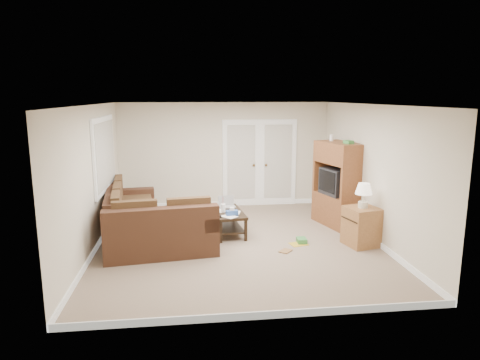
{
  "coord_description": "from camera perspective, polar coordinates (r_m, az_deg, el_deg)",
  "views": [
    {
      "loc": [
        -0.84,
        -7.41,
        2.65
      ],
      "look_at": [
        0.09,
        0.38,
        1.1
      ],
      "focal_mm": 32.0,
      "sensor_mm": 36.0,
      "label": 1
    }
  ],
  "objects": [
    {
      "name": "wall_right",
      "position": [
        8.25,
        17.18,
        0.9
      ],
      "size": [
        0.02,
        5.5,
        2.5
      ],
      "primitive_type": "cube",
      "color": "silver",
      "rests_on": "floor"
    },
    {
      "name": "ceiling",
      "position": [
        7.46,
        -0.35,
        10.02
      ],
      "size": [
        5.0,
        5.5,
        0.02
      ],
      "primitive_type": "cube",
      "color": "silver",
      "rests_on": "wall_back"
    },
    {
      "name": "wall_back",
      "position": [
        10.3,
        -2.07,
        3.36
      ],
      "size": [
        5.0,
        0.02,
        2.5
      ],
      "primitive_type": "cube",
      "color": "silver",
      "rests_on": "floor"
    },
    {
      "name": "tv_armoire",
      "position": [
        9.03,
        12.99,
        -0.47
      ],
      "size": [
        0.85,
        1.2,
        1.85
      ],
      "rotation": [
        0.0,
        0.0,
        0.26
      ],
      "color": "brown",
      "rests_on": "floor"
    },
    {
      "name": "baseboards",
      "position": [
        7.9,
        -0.32,
        -8.04
      ],
      "size": [
        5.0,
        5.5,
        0.1
      ],
      "primitive_type": null,
      "color": "white",
      "rests_on": "floor"
    },
    {
      "name": "coffee_table",
      "position": [
        8.39,
        -1.65,
        -5.48
      ],
      "size": [
        0.67,
        1.16,
        0.75
      ],
      "rotation": [
        0.0,
        0.0,
        0.11
      ],
      "color": "black",
      "rests_on": "floor"
    },
    {
      "name": "floor_greenbox",
      "position": [
        7.99,
        8.22,
        -7.98
      ],
      "size": [
        0.18,
        0.23,
        0.09
      ],
      "primitive_type": "cube",
      "rotation": [
        0.0,
        0.0,
        -0.04
      ],
      "color": "#3D863D",
      "rests_on": "floor"
    },
    {
      "name": "window_left",
      "position": [
        8.64,
        -17.61,
        3.33
      ],
      "size": [
        0.05,
        1.92,
        1.42
      ],
      "color": "white",
      "rests_on": "wall_left"
    },
    {
      "name": "space_heater",
      "position": [
        10.63,
        10.03,
        -2.69
      ],
      "size": [
        0.13,
        0.11,
        0.27
      ],
      "primitive_type": "cube",
      "rotation": [
        0.0,
        0.0,
        0.22
      ],
      "color": "white",
      "rests_on": "floor"
    },
    {
      "name": "sectional_sofa",
      "position": [
        8.1,
        -12.71,
        -5.64
      ],
      "size": [
        2.24,
        2.95,
        0.88
      ],
      "rotation": [
        0.0,
        0.0,
        0.12
      ],
      "color": "#45291A",
      "rests_on": "floor"
    },
    {
      "name": "floor_book",
      "position": [
        7.58,
        5.53,
        -9.28
      ],
      "size": [
        0.28,
        0.28,
        0.02
      ],
      "primitive_type": "imported",
      "rotation": [
        0.0,
        0.0,
        -0.71
      ],
      "color": "brown",
      "rests_on": "floor"
    },
    {
      "name": "side_cabinet",
      "position": [
        7.99,
        15.95,
        -5.56
      ],
      "size": [
        0.65,
        0.65,
        1.14
      ],
      "rotation": [
        0.0,
        0.0,
        0.23
      ],
      "color": "#9A6638",
      "rests_on": "floor"
    },
    {
      "name": "floor_magazine",
      "position": [
        7.92,
        7.82,
        -8.45
      ],
      "size": [
        0.36,
        0.31,
        0.01
      ],
      "primitive_type": "cube",
      "rotation": [
        0.0,
        0.0,
        0.25
      ],
      "color": "gold",
      "rests_on": "floor"
    },
    {
      "name": "floor",
      "position": [
        7.92,
        -0.32,
        -8.38
      ],
      "size": [
        5.5,
        5.5,
        0.0
      ],
      "primitive_type": "plane",
      "color": "gray",
      "rests_on": "ground"
    },
    {
      "name": "wall_left",
      "position": [
        7.73,
        -19.09,
        0.11
      ],
      "size": [
        0.02,
        5.5,
        2.5
      ],
      "primitive_type": "cube",
      "color": "silver",
      "rests_on": "floor"
    },
    {
      "name": "french_doors",
      "position": [
        10.4,
        2.63,
        2.23
      ],
      "size": [
        1.8,
        0.05,
        2.13
      ],
      "color": "white",
      "rests_on": "floor"
    },
    {
      "name": "wall_front",
      "position": [
        4.94,
        3.29,
        -5.32
      ],
      "size": [
        5.0,
        0.02,
        2.5
      ],
      "primitive_type": "cube",
      "color": "silver",
      "rests_on": "floor"
    }
  ]
}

